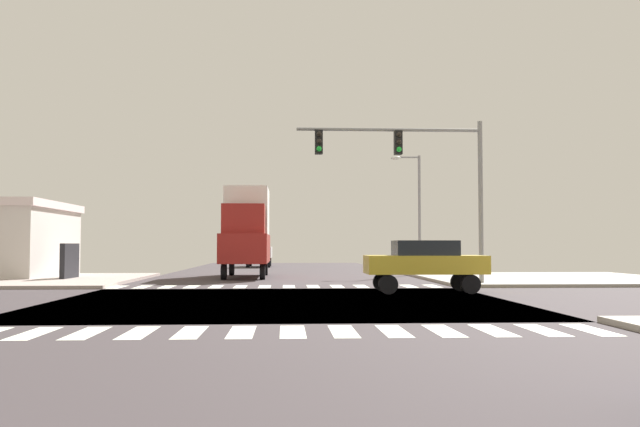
{
  "coord_description": "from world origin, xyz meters",
  "views": [
    {
      "loc": [
        0.1,
        -20.61,
        1.7
      ],
      "look_at": [
        1.39,
        4.3,
        2.89
      ],
      "focal_mm": 37.7,
      "sensor_mm": 36.0,
      "label": 1
    }
  ],
  "objects_px": {
    "pickup_leading_2": "(259,251)",
    "street_lamp": "(415,202)",
    "traffic_signal_mast": "(410,162)",
    "box_truck_trailing_1": "(247,229)",
    "sedan_middle_4": "(425,262)"
  },
  "relations": [
    {
      "from": "traffic_signal_mast",
      "to": "pickup_leading_2",
      "type": "bearing_deg",
      "value": 105.95
    },
    {
      "from": "traffic_signal_mast",
      "to": "street_lamp",
      "type": "distance_m",
      "value": 11.59
    },
    {
      "from": "pickup_leading_2",
      "to": "box_truck_trailing_1",
      "type": "bearing_deg",
      "value": 90.0
    },
    {
      "from": "traffic_signal_mast",
      "to": "pickup_leading_2",
      "type": "xyz_separation_m",
      "value": [
        -7.36,
        25.74,
        -3.91
      ]
    },
    {
      "from": "traffic_signal_mast",
      "to": "sedan_middle_4",
      "type": "bearing_deg",
      "value": -93.04
    },
    {
      "from": "box_truck_trailing_1",
      "to": "pickup_leading_2",
      "type": "bearing_deg",
      "value": -90.0
    },
    {
      "from": "traffic_signal_mast",
      "to": "sedan_middle_4",
      "type": "xyz_separation_m",
      "value": [
        -0.2,
        -3.82,
        -4.08
      ]
    },
    {
      "from": "street_lamp",
      "to": "box_truck_trailing_1",
      "type": "xyz_separation_m",
      "value": [
        -9.74,
        -2.85,
        -1.71
      ]
    },
    {
      "from": "pickup_leading_2",
      "to": "box_truck_trailing_1",
      "type": "distance_m",
      "value": 17.32
    },
    {
      "from": "sedan_middle_4",
      "to": "pickup_leading_2",
      "type": "bearing_deg",
      "value": -166.39
    },
    {
      "from": "street_lamp",
      "to": "pickup_leading_2",
      "type": "height_order",
      "value": "street_lamp"
    },
    {
      "from": "street_lamp",
      "to": "box_truck_trailing_1",
      "type": "height_order",
      "value": "street_lamp"
    },
    {
      "from": "street_lamp",
      "to": "pickup_leading_2",
      "type": "relative_size",
      "value": 1.38
    },
    {
      "from": "pickup_leading_2",
      "to": "street_lamp",
      "type": "bearing_deg",
      "value": 124.03
    },
    {
      "from": "street_lamp",
      "to": "box_truck_trailing_1",
      "type": "relative_size",
      "value": 0.98
    }
  ]
}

